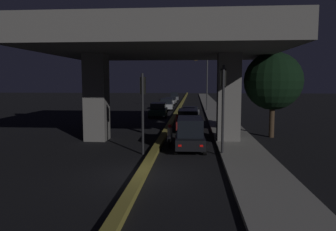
% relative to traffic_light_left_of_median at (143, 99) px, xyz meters
% --- Properties ---
extents(ground_plane, '(200.00, 200.00, 0.00)m').
position_rel_traffic_light_left_of_median_xyz_m(ground_plane, '(0.62, -4.14, -3.12)').
color(ground_plane, black).
extents(median_divider, '(0.45, 126.00, 0.25)m').
position_rel_traffic_light_left_of_median_xyz_m(median_divider, '(0.62, 30.86, -2.99)').
color(median_divider, olive).
rests_on(median_divider, ground_plane).
extents(sidewalk_right, '(2.74, 126.00, 0.17)m').
position_rel_traffic_light_left_of_median_xyz_m(sidewalk_right, '(5.70, 23.86, -3.03)').
color(sidewalk_right, gray).
rests_on(sidewalk_right, ground_plane).
extents(elevated_overpass, '(15.44, 13.93, 8.39)m').
position_rel_traffic_light_left_of_median_xyz_m(elevated_overpass, '(0.62, 4.24, 3.35)').
color(elevated_overpass, '#5B5956').
rests_on(elevated_overpass, ground_plane).
extents(traffic_light_left_of_median, '(0.30, 0.49, 4.56)m').
position_rel_traffic_light_left_of_median_xyz_m(traffic_light_left_of_median, '(0.00, 0.00, 0.00)').
color(traffic_light_left_of_median, black).
rests_on(traffic_light_left_of_median, ground_plane).
extents(traffic_light_right_of_median, '(0.30, 0.49, 5.01)m').
position_rel_traffic_light_left_of_median_xyz_m(traffic_light_right_of_median, '(4.43, -0.00, 0.29)').
color(traffic_light_right_of_median, black).
rests_on(traffic_light_right_of_median, ground_plane).
extents(street_lamp, '(1.93, 0.32, 7.28)m').
position_rel_traffic_light_left_of_median_xyz_m(street_lamp, '(4.36, 27.29, 1.20)').
color(street_lamp, '#2D2D30').
rests_on(street_lamp, ground_plane).
extents(car_black_lead, '(1.92, 4.28, 1.93)m').
position_rel_traffic_light_left_of_median_xyz_m(car_black_lead, '(2.63, 1.47, -2.10)').
color(car_black_lead, black).
rests_on(car_black_lead, ground_plane).
extents(car_dark_red_second, '(1.94, 4.17, 1.76)m').
position_rel_traffic_light_left_of_median_xyz_m(car_dark_red_second, '(2.36, 9.09, -2.18)').
color(car_dark_red_second, '#591414').
rests_on(car_dark_red_second, ground_plane).
extents(car_silver_third, '(2.08, 4.15, 1.36)m').
position_rel_traffic_light_left_of_median_xyz_m(car_silver_third, '(2.50, 17.36, -2.42)').
color(car_silver_third, gray).
rests_on(car_silver_third, ground_plane).
extents(car_dark_green_lead_oncoming, '(2.17, 4.71, 1.63)m').
position_rel_traffic_light_left_of_median_xyz_m(car_dark_green_lead_oncoming, '(-1.26, 19.61, -2.26)').
color(car_dark_green_lead_oncoming, black).
rests_on(car_dark_green_lead_oncoming, ground_plane).
extents(car_silver_second_oncoming, '(2.11, 4.65, 1.64)m').
position_rel_traffic_light_left_of_median_xyz_m(car_silver_second_oncoming, '(-1.07, 28.79, -2.28)').
color(car_silver_second_oncoming, gray).
rests_on(car_silver_second_oncoming, ground_plane).
extents(car_silver_third_oncoming, '(2.21, 4.79, 1.34)m').
position_rel_traffic_light_left_of_median_xyz_m(car_silver_third_oncoming, '(-1.25, 38.72, -2.40)').
color(car_silver_third_oncoming, gray).
rests_on(car_silver_third_oncoming, ground_plane).
extents(car_grey_fourth_oncoming, '(2.04, 4.07, 1.88)m').
position_rel_traffic_light_left_of_median_xyz_m(car_grey_fourth_oncoming, '(-1.24, 50.53, -2.15)').
color(car_grey_fourth_oncoming, '#515459').
rests_on(car_grey_fourth_oncoming, ground_plane).
extents(motorcycle_white_filtering_near, '(0.33, 1.93, 1.41)m').
position_rel_traffic_light_left_of_median_xyz_m(motorcycle_white_filtering_near, '(1.33, 2.46, -2.52)').
color(motorcycle_white_filtering_near, black).
rests_on(motorcycle_white_filtering_near, ground_plane).
extents(motorcycle_black_filtering_mid, '(0.33, 1.89, 1.47)m').
position_rel_traffic_light_left_of_median_xyz_m(motorcycle_black_filtering_mid, '(1.52, 8.21, -2.49)').
color(motorcycle_black_filtering_mid, black).
rests_on(motorcycle_black_filtering_mid, ground_plane).
extents(pedestrian_on_sidewalk, '(0.32, 0.32, 1.68)m').
position_rel_traffic_light_left_of_median_xyz_m(pedestrian_on_sidewalk, '(5.83, 4.13, -2.10)').
color(pedestrian_on_sidewalk, black).
rests_on(pedestrian_on_sidewalk, sidewalk_right).
extents(roadside_tree_kerbside_near, '(4.22, 4.22, 6.25)m').
position_rel_traffic_light_left_of_median_xyz_m(roadside_tree_kerbside_near, '(8.57, 6.33, 1.01)').
color(roadside_tree_kerbside_near, '#38281C').
rests_on(roadside_tree_kerbside_near, ground_plane).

